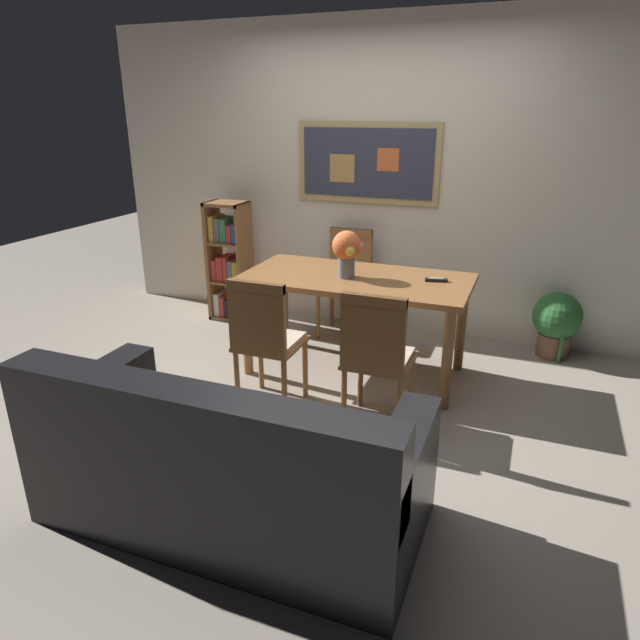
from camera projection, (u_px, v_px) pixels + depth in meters
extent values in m
plane|color=gray|center=(314.00, 402.00, 3.84)|extent=(12.00, 12.00, 0.00)
cube|color=silver|center=(384.00, 181.00, 4.80)|extent=(5.20, 0.10, 2.60)
cube|color=tan|center=(367.00, 163.00, 4.74)|extent=(1.24, 0.02, 0.66)
cube|color=#33384C|center=(367.00, 163.00, 4.72)|extent=(1.14, 0.01, 0.56)
cube|color=tan|center=(342.00, 168.00, 4.81)|extent=(0.22, 0.00, 0.23)
cube|color=#D86633|center=(388.00, 160.00, 4.64)|extent=(0.19, 0.00, 0.19)
cube|color=brown|center=(356.00, 279.00, 4.04)|extent=(1.62, 0.81, 0.04)
cylinder|color=brown|center=(247.00, 329.00, 4.14)|extent=(0.07, 0.07, 0.71)
cylinder|color=brown|center=(447.00, 360.00, 3.64)|extent=(0.07, 0.07, 0.71)
cylinder|color=brown|center=(284.00, 303.00, 4.70)|extent=(0.07, 0.07, 0.71)
cylinder|color=brown|center=(461.00, 326.00, 4.20)|extent=(0.07, 0.07, 0.71)
cube|color=brown|center=(271.00, 344.00, 3.68)|extent=(0.40, 0.40, 0.03)
cube|color=#C6B299|center=(271.00, 340.00, 3.67)|extent=(0.36, 0.36, 0.03)
cylinder|color=brown|center=(237.00, 381.00, 3.67)|extent=(0.04, 0.04, 0.42)
cylinder|color=brown|center=(284.00, 390.00, 3.55)|extent=(0.04, 0.04, 0.42)
cylinder|color=brown|center=(261.00, 361.00, 3.96)|extent=(0.04, 0.04, 0.42)
cylinder|color=brown|center=(305.00, 368.00, 3.85)|extent=(0.04, 0.04, 0.42)
cube|color=brown|center=(257.00, 318.00, 3.44)|extent=(0.38, 0.04, 0.46)
cube|color=brown|center=(255.00, 287.00, 3.36)|extent=(0.38, 0.05, 0.06)
cube|color=brown|center=(380.00, 360.00, 3.43)|extent=(0.40, 0.40, 0.03)
cube|color=#C6B299|center=(380.00, 356.00, 3.42)|extent=(0.36, 0.36, 0.03)
cylinder|color=brown|center=(344.00, 400.00, 3.42)|extent=(0.04, 0.04, 0.42)
cylinder|color=brown|center=(398.00, 411.00, 3.31)|extent=(0.04, 0.04, 0.42)
cylinder|color=brown|center=(360.00, 377.00, 3.72)|extent=(0.04, 0.04, 0.42)
cylinder|color=brown|center=(411.00, 386.00, 3.60)|extent=(0.04, 0.04, 0.42)
cube|color=brown|center=(373.00, 334.00, 3.19)|extent=(0.38, 0.04, 0.46)
cube|color=brown|center=(374.00, 301.00, 3.12)|extent=(0.38, 0.05, 0.06)
cube|color=brown|center=(344.00, 287.00, 4.85)|extent=(0.40, 0.40, 0.03)
cube|color=#C6B299|center=(344.00, 284.00, 4.84)|extent=(0.36, 0.36, 0.03)
cylinder|color=brown|center=(367.00, 308.00, 5.02)|extent=(0.04, 0.04, 0.42)
cylinder|color=brown|center=(332.00, 303.00, 5.14)|extent=(0.04, 0.04, 0.42)
cylinder|color=brown|center=(356.00, 320.00, 4.72)|extent=(0.04, 0.04, 0.42)
cylinder|color=brown|center=(318.00, 315.00, 4.84)|extent=(0.04, 0.04, 0.42)
cube|color=brown|center=(351.00, 255.00, 4.92)|extent=(0.38, 0.04, 0.46)
cube|color=brown|center=(351.00, 232.00, 4.85)|extent=(0.38, 0.05, 0.06)
cube|color=black|center=(235.00, 479.00, 2.72)|extent=(1.80, 0.84, 0.40)
cube|color=black|center=(190.00, 438.00, 2.29)|extent=(1.80, 0.20, 0.44)
cube|color=black|center=(93.00, 393.00, 2.88)|extent=(0.18, 0.80, 0.22)
cube|color=black|center=(402.00, 460.00, 2.33)|extent=(0.18, 0.80, 0.22)
cube|color=#B78C33|center=(125.00, 414.00, 2.59)|extent=(0.32, 0.16, 0.33)
cube|color=maroon|center=(210.00, 433.00, 2.43)|extent=(0.32, 0.16, 0.33)
cube|color=brown|center=(214.00, 260.00, 5.26)|extent=(0.03, 0.28, 1.10)
cube|color=brown|center=(245.00, 263.00, 5.15)|extent=(0.03, 0.28, 1.10)
cube|color=brown|center=(233.00, 316.00, 5.39)|extent=(0.36, 0.28, 0.03)
cube|color=brown|center=(226.00, 204.00, 5.01)|extent=(0.36, 0.28, 0.03)
cube|color=brown|center=(231.00, 281.00, 5.27)|extent=(0.30, 0.28, 0.02)
cube|color=brown|center=(229.00, 242.00, 5.14)|extent=(0.30, 0.28, 0.02)
cube|color=beige|center=(222.00, 302.00, 5.38)|extent=(0.06, 0.22, 0.22)
cube|color=#B2332D|center=(227.00, 304.00, 5.37)|extent=(0.04, 0.22, 0.19)
cube|color=black|center=(232.00, 306.00, 5.36)|extent=(0.04, 0.22, 0.17)
cube|color=black|center=(237.00, 307.00, 5.34)|extent=(0.05, 0.22, 0.17)
cube|color=#B2332D|center=(220.00, 269.00, 5.27)|extent=(0.05, 0.22, 0.19)
cube|color=#B2332D|center=(225.00, 267.00, 5.24)|extent=(0.06, 0.22, 0.23)
cube|color=#B2332D|center=(231.00, 268.00, 5.22)|extent=(0.04, 0.22, 0.24)
cube|color=#595960|center=(235.00, 270.00, 5.21)|extent=(0.04, 0.22, 0.21)
cube|color=gold|center=(241.00, 271.00, 5.19)|extent=(0.06, 0.22, 0.20)
cube|color=gold|center=(217.00, 228.00, 5.13)|extent=(0.05, 0.22, 0.23)
cube|color=#595960|center=(223.00, 229.00, 5.11)|extent=(0.05, 0.22, 0.22)
cube|color=#337247|center=(229.00, 230.00, 5.09)|extent=(0.06, 0.22, 0.22)
cube|color=#B2332D|center=(234.00, 233.00, 5.08)|extent=(0.05, 0.22, 0.16)
cube|color=#2D4C8C|center=(239.00, 233.00, 5.06)|extent=(0.04, 0.22, 0.17)
cylinder|color=brown|center=(553.00, 345.00, 4.53)|extent=(0.25, 0.25, 0.19)
cylinder|color=#332319|center=(554.00, 335.00, 4.50)|extent=(0.22, 0.22, 0.02)
sphere|color=#2D6B33|center=(557.00, 316.00, 4.44)|extent=(0.38, 0.38, 0.38)
cylinder|color=#2D6B33|center=(560.00, 353.00, 4.40)|extent=(0.03, 0.03, 0.29)
cylinder|color=#2D6B33|center=(569.00, 340.00, 4.55)|extent=(0.03, 0.03, 0.22)
cylinder|color=slate|center=(346.00, 266.00, 3.99)|extent=(0.12, 0.12, 0.16)
sphere|color=#D86633|center=(347.00, 245.00, 3.93)|extent=(0.21, 0.21, 0.21)
sphere|color=silver|center=(344.00, 240.00, 4.00)|extent=(0.06, 0.06, 0.06)
sphere|color=#EACC4C|center=(350.00, 251.00, 3.87)|extent=(0.07, 0.07, 0.07)
sphere|color=pink|center=(358.00, 246.00, 3.93)|extent=(0.07, 0.07, 0.07)
cube|color=black|center=(436.00, 280.00, 3.91)|extent=(0.16, 0.08, 0.02)
cube|color=gray|center=(436.00, 278.00, 3.91)|extent=(0.10, 0.05, 0.00)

